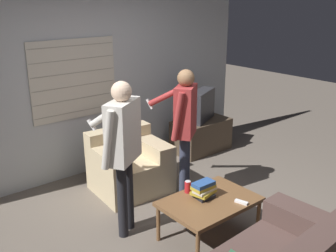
# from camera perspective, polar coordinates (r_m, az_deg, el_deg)

# --- Properties ---
(ground_plane) EXTENTS (16.00, 16.00, 0.00)m
(ground_plane) POSITION_cam_1_polar(r_m,az_deg,el_deg) (4.29, 3.69, -14.78)
(ground_plane) COLOR #665B51
(wall_back) EXTENTS (5.20, 0.08, 2.55)m
(wall_back) POSITION_cam_1_polar(r_m,az_deg,el_deg) (5.35, -11.16, 6.59)
(wall_back) COLOR #ADB2B7
(wall_back) RESTS_ON ground_plane
(armchair_beige) EXTENTS (0.91, 0.83, 0.75)m
(armchair_beige) POSITION_cam_1_polar(r_m,az_deg,el_deg) (4.96, -5.73, -5.80)
(armchair_beige) COLOR #C6B289
(armchair_beige) RESTS_ON ground_plane
(coffee_table) EXTENTS (0.93, 0.65, 0.43)m
(coffee_table) POSITION_cam_1_polar(r_m,az_deg,el_deg) (3.98, 6.05, -11.11)
(coffee_table) COLOR brown
(coffee_table) RESTS_ON ground_plane
(tv_stand) EXTENTS (0.89, 0.52, 0.50)m
(tv_stand) POSITION_cam_1_polar(r_m,az_deg,el_deg) (6.19, 4.81, -1.35)
(tv_stand) COLOR #4C3D2D
(tv_stand) RESTS_ON ground_plane
(tv) EXTENTS (0.64, 0.44, 0.47)m
(tv) POSITION_cam_1_polar(r_m,az_deg,el_deg) (6.05, 4.90, 2.98)
(tv) COLOR #2D2D33
(tv) RESTS_ON tv_stand
(person_left_standing) EXTENTS (0.54, 0.78, 1.60)m
(person_left_standing) POSITION_cam_1_polar(r_m,az_deg,el_deg) (3.82, -6.64, -2.15)
(person_left_standing) COLOR black
(person_left_standing) RESTS_ON ground_plane
(person_right_standing) EXTENTS (0.47, 0.75, 1.57)m
(person_right_standing) POSITION_cam_1_polar(r_m,az_deg,el_deg) (4.54, 2.38, 0.93)
(person_right_standing) COLOR #33384C
(person_right_standing) RESTS_ON ground_plane
(book_stack) EXTENTS (0.26, 0.22, 0.17)m
(book_stack) POSITION_cam_1_polar(r_m,az_deg,el_deg) (3.96, 5.21, -9.19)
(book_stack) COLOR black
(book_stack) RESTS_ON coffee_table
(soda_can) EXTENTS (0.07, 0.07, 0.13)m
(soda_can) POSITION_cam_1_polar(r_m,az_deg,el_deg) (4.05, 2.89, -8.80)
(soda_can) COLOR red
(soda_can) RESTS_ON coffee_table
(spare_remote) EXTENTS (0.08, 0.14, 0.02)m
(spare_remote) POSITION_cam_1_polar(r_m,az_deg,el_deg) (3.94, 10.60, -10.80)
(spare_remote) COLOR white
(spare_remote) RESTS_ON coffee_table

